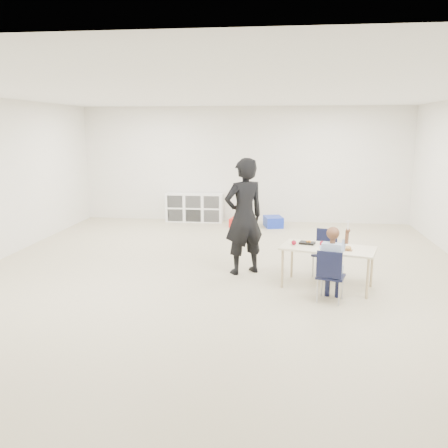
# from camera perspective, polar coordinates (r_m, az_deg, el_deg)

# --- Properties ---
(room) EXTENTS (9.00, 9.02, 2.80)m
(room) POSITION_cam_1_polar(r_m,az_deg,el_deg) (7.23, -0.30, 4.48)
(room) COLOR #C0B493
(room) RESTS_ON ground
(table) EXTENTS (1.44, 0.99, 0.60)m
(table) POSITION_cam_1_polar(r_m,az_deg,el_deg) (7.05, 12.30, -5.08)
(table) COLOR beige
(table) RESTS_ON ground
(chair_near) EXTENTS (0.43, 0.41, 0.72)m
(chair_near) POSITION_cam_1_polar(r_m,az_deg,el_deg) (6.49, 12.72, -6.03)
(chair_near) COLOR black
(chair_near) RESTS_ON ground
(chair_far) EXTENTS (0.43, 0.41, 0.72)m
(chair_far) POSITION_cam_1_polar(r_m,az_deg,el_deg) (7.58, 11.98, -3.46)
(chair_far) COLOR black
(chair_far) RESTS_ON ground
(child) EXTENTS (0.60, 0.60, 1.14)m
(child) POSITION_cam_1_polar(r_m,az_deg,el_deg) (6.43, 12.80, -4.26)
(child) COLOR #B0CEEE
(child) RESTS_ON chair_near
(lunch_tray_near) EXTENTS (0.26, 0.21, 0.03)m
(lunch_tray_near) POSITION_cam_1_polar(r_m,az_deg,el_deg) (7.00, 13.45, -2.62)
(lunch_tray_near) COLOR black
(lunch_tray_near) RESTS_ON table
(lunch_tray_far) EXTENTS (0.26, 0.21, 0.03)m
(lunch_tray_far) POSITION_cam_1_polar(r_m,az_deg,el_deg) (7.10, 9.98, -2.26)
(lunch_tray_far) COLOR black
(lunch_tray_far) RESTS_ON table
(milk_carton) EXTENTS (0.09, 0.09, 0.10)m
(milk_carton) POSITION_cam_1_polar(r_m,az_deg,el_deg) (6.85, 12.65, -2.58)
(milk_carton) COLOR white
(milk_carton) RESTS_ON table
(bread_roll) EXTENTS (0.09, 0.09, 0.07)m
(bread_roll) POSITION_cam_1_polar(r_m,az_deg,el_deg) (6.85, 14.71, -2.82)
(bread_roll) COLOR tan
(bread_roll) RESTS_ON table
(apple_near) EXTENTS (0.07, 0.07, 0.07)m
(apple_near) POSITION_cam_1_polar(r_m,az_deg,el_deg) (7.03, 11.71, -2.30)
(apple_near) COLOR maroon
(apple_near) RESTS_ON table
(apple_far) EXTENTS (0.07, 0.07, 0.07)m
(apple_far) POSITION_cam_1_polar(r_m,az_deg,el_deg) (7.00, 8.40, -2.23)
(apple_far) COLOR maroon
(apple_far) RESTS_ON table
(cubby_shelf) EXTENTS (1.40, 0.40, 0.70)m
(cubby_shelf) POSITION_cam_1_polar(r_m,az_deg,el_deg) (11.75, -3.57, 1.99)
(cubby_shelf) COLOR white
(cubby_shelf) RESTS_ON ground
(adult) EXTENTS (0.80, 0.73, 1.84)m
(adult) POSITION_cam_1_polar(r_m,az_deg,el_deg) (7.43, 2.42, 0.90)
(adult) COLOR black
(adult) RESTS_ON ground
(bin_red) EXTENTS (0.39, 0.46, 0.20)m
(bin_red) POSITION_cam_1_polar(r_m,az_deg,el_deg) (11.19, 1.66, 0.23)
(bin_red) COLOR red
(bin_red) RESTS_ON ground
(bin_yellow) EXTENTS (0.42, 0.51, 0.23)m
(bin_yellow) POSITION_cam_1_polar(r_m,az_deg,el_deg) (11.12, 2.86, 0.21)
(bin_yellow) COLOR yellow
(bin_yellow) RESTS_ON ground
(bin_blue) EXTENTS (0.50, 0.58, 0.25)m
(bin_blue) POSITION_cam_1_polar(r_m,az_deg,el_deg) (11.18, 5.94, 0.28)
(bin_blue) COLOR #1731B3
(bin_blue) RESTS_ON ground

